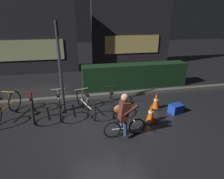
# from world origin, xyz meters

# --- Properties ---
(ground_plane) EXTENTS (40.00, 40.00, 0.00)m
(ground_plane) POSITION_xyz_m (0.00, 0.00, 0.00)
(ground_plane) COLOR black
(sidewalk_curb) EXTENTS (12.00, 0.24, 0.12)m
(sidewalk_curb) POSITION_xyz_m (0.00, 2.20, 0.06)
(sidewalk_curb) COLOR #56544F
(sidewalk_curb) RESTS_ON ground
(hedge_row) EXTENTS (4.80, 0.70, 1.07)m
(hedge_row) POSITION_xyz_m (1.80, 3.10, 0.54)
(hedge_row) COLOR black
(hedge_row) RESTS_ON ground
(storefront_left) EXTENTS (5.18, 0.54, 3.85)m
(storefront_left) POSITION_xyz_m (-3.21, 6.50, 1.92)
(storefront_left) COLOR #262328
(storefront_left) RESTS_ON ground
(storefront_right) EXTENTS (5.04, 0.54, 5.06)m
(storefront_right) POSITION_xyz_m (2.84, 7.20, 2.52)
(storefront_right) COLOR #262328
(storefront_right) RESTS_ON ground
(street_post) EXTENTS (0.10, 0.10, 2.97)m
(street_post) POSITION_xyz_m (-1.36, 1.20, 1.49)
(street_post) COLOR #2D2D33
(street_post) RESTS_ON ground
(parked_bike_leftmost) EXTENTS (0.62, 1.67, 0.81)m
(parked_bike_leftmost) POSITION_xyz_m (-3.17, 1.07, 0.36)
(parked_bike_leftmost) COLOR black
(parked_bike_leftmost) RESTS_ON ground
(parked_bike_left_mid) EXTENTS (0.46, 1.63, 0.76)m
(parked_bike_left_mid) POSITION_xyz_m (-2.33, 0.99, 0.35)
(parked_bike_left_mid) COLOR black
(parked_bike_left_mid) RESTS_ON ground
(parked_bike_center_left) EXTENTS (0.46, 1.72, 0.79)m
(parked_bike_center_left) POSITION_xyz_m (-1.50, 1.03, 0.36)
(parked_bike_center_left) COLOR black
(parked_bike_center_left) RESTS_ON ground
(parked_bike_center_right) EXTENTS (0.58, 1.63, 0.78)m
(parked_bike_center_right) POSITION_xyz_m (-0.65, 0.91, 0.35)
(parked_bike_center_right) COLOR black
(parked_bike_center_right) RESTS_ON ground
(parked_bike_right_mid) EXTENTS (0.46, 1.72, 0.79)m
(parked_bike_right_mid) POSITION_xyz_m (0.26, 0.94, 0.36)
(parked_bike_right_mid) COLOR black
(parked_bike_right_mid) RESTS_ON ground
(traffic_cone_near) EXTENTS (0.36, 0.36, 0.60)m
(traffic_cone_near) POSITION_xyz_m (1.27, -0.10, 0.29)
(traffic_cone_near) COLOR black
(traffic_cone_near) RESTS_ON ground
(traffic_cone_far) EXTENTS (0.36, 0.36, 0.57)m
(traffic_cone_far) POSITION_xyz_m (1.82, 0.74, 0.28)
(traffic_cone_far) COLOR black
(traffic_cone_far) RESTS_ON ground
(blue_crate) EXTENTS (0.51, 0.43, 0.30)m
(blue_crate) POSITION_xyz_m (2.36, 0.30, 0.15)
(blue_crate) COLOR #193DB7
(blue_crate) RESTS_ON ground
(cyclist) EXTENTS (1.19, 0.51, 1.25)m
(cyclist) POSITION_xyz_m (0.26, -0.64, 0.63)
(cyclist) COLOR black
(cyclist) RESTS_ON ground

